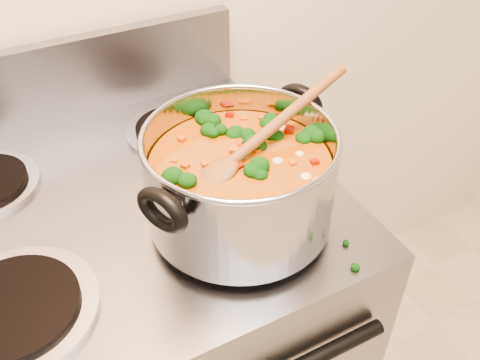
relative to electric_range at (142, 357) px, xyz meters
name	(u,v)px	position (x,y,z in m)	size (l,w,h in m)	color
electric_range	(142,357)	(0.00, 0.00, 0.00)	(0.74, 0.67, 1.08)	gray
stockpot	(240,180)	(0.17, -0.14, 0.54)	(0.34, 0.28, 0.17)	#ABACB4
wooden_spoon	(251,145)	(0.19, -0.13, 0.60)	(0.30, 0.10, 0.10)	brown
cooktop_crumbs	(328,237)	(0.27, -0.23, 0.46)	(0.35, 0.06, 0.01)	black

